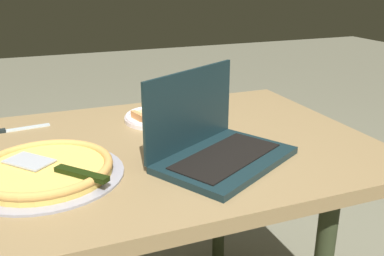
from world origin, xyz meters
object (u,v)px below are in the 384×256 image
(pizza_tray, at_px, (45,170))
(table_knife, at_px, (4,131))
(laptop, at_px, (214,143))
(pizza_plate, at_px, (156,116))
(dining_table, at_px, (168,169))

(pizza_tray, bearing_deg, table_knife, 105.33)
(laptop, xyz_separation_m, pizza_plate, (-0.05, 0.36, -0.03))
(laptop, relative_size, pizza_tray, 1.13)
(dining_table, bearing_deg, pizza_plate, 81.66)
(laptop, distance_m, pizza_tray, 0.42)
(table_knife, bearing_deg, pizza_plate, -7.89)
(laptop, xyz_separation_m, table_knife, (-0.52, 0.42, -0.04))
(pizza_plate, bearing_deg, laptop, -81.99)
(laptop, height_order, table_knife, laptop)
(dining_table, height_order, table_knife, table_knife)
(pizza_plate, bearing_deg, table_knife, 172.11)
(laptop, height_order, pizza_tray, laptop)
(dining_table, bearing_deg, table_knife, 148.19)
(dining_table, xyz_separation_m, pizza_plate, (0.03, 0.21, 0.10))
(table_knife, bearing_deg, dining_table, -31.81)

